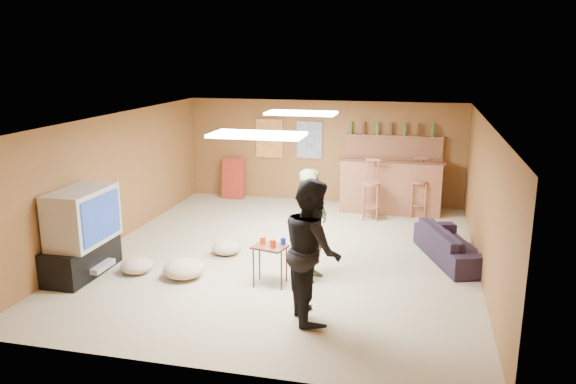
% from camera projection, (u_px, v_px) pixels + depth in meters
% --- Properties ---
extents(ground, '(7.00, 7.00, 0.00)m').
position_uv_depth(ground, '(285.00, 254.00, 9.13)').
color(ground, tan).
rests_on(ground, ground).
extents(ceiling, '(6.00, 7.00, 0.02)m').
position_uv_depth(ceiling, '(285.00, 119.00, 8.59)').
color(ceiling, silver).
rests_on(ceiling, ground).
extents(wall_back, '(6.00, 0.02, 2.20)m').
position_uv_depth(wall_back, '(323.00, 152.00, 12.16)').
color(wall_back, brown).
rests_on(wall_back, ground).
extents(wall_front, '(6.00, 0.02, 2.20)m').
position_uv_depth(wall_front, '(202.00, 270.00, 5.56)').
color(wall_front, brown).
rests_on(wall_front, ground).
extents(wall_left, '(0.02, 7.00, 2.20)m').
position_uv_depth(wall_left, '(114.00, 179.00, 9.53)').
color(wall_left, brown).
rests_on(wall_left, ground).
extents(wall_right, '(0.02, 7.00, 2.20)m').
position_uv_depth(wall_right, '(484.00, 200.00, 8.19)').
color(wall_right, brown).
rests_on(wall_right, ground).
extents(tv_stand, '(0.55, 1.30, 0.50)m').
position_uv_depth(tv_stand, '(82.00, 258.00, 8.26)').
color(tv_stand, black).
rests_on(tv_stand, ground).
extents(dvd_box, '(0.35, 0.50, 0.08)m').
position_uv_depth(dvd_box, '(96.00, 266.00, 8.24)').
color(dvd_box, '#B2B2B7').
rests_on(dvd_box, tv_stand).
extents(tv_body, '(0.60, 1.10, 0.80)m').
position_uv_depth(tv_body, '(82.00, 216.00, 8.09)').
color(tv_body, '#B2B2B7').
rests_on(tv_body, tv_stand).
extents(tv_screen, '(0.02, 0.95, 0.65)m').
position_uv_depth(tv_screen, '(102.00, 218.00, 8.02)').
color(tv_screen, navy).
rests_on(tv_screen, tv_body).
extents(bar_counter, '(2.00, 0.60, 1.10)m').
position_uv_depth(bar_counter, '(391.00, 186.00, 11.44)').
color(bar_counter, brown).
rests_on(bar_counter, ground).
extents(bar_lip, '(2.10, 0.12, 0.05)m').
position_uv_depth(bar_lip, '(391.00, 161.00, 11.07)').
color(bar_lip, '#452116').
rests_on(bar_lip, bar_counter).
extents(bar_shelf, '(2.00, 0.18, 0.05)m').
position_uv_depth(bar_shelf, '(394.00, 136.00, 11.63)').
color(bar_shelf, brown).
rests_on(bar_shelf, bar_backing).
extents(bar_backing, '(2.00, 0.14, 0.60)m').
position_uv_depth(bar_backing, '(393.00, 150.00, 11.73)').
color(bar_backing, brown).
rests_on(bar_backing, bar_counter).
extents(poster_left, '(0.60, 0.03, 0.85)m').
position_uv_depth(poster_left, '(269.00, 139.00, 12.33)').
color(poster_left, '#BF3F26').
rests_on(poster_left, wall_back).
extents(poster_right, '(0.55, 0.03, 0.80)m').
position_uv_depth(poster_right, '(309.00, 140.00, 12.13)').
color(poster_right, '#334C99').
rests_on(poster_right, wall_back).
extents(folding_chair_stack, '(0.50, 0.26, 0.91)m').
position_uv_depth(folding_chair_stack, '(233.00, 178.00, 12.58)').
color(folding_chair_stack, '#9E2C1D').
rests_on(folding_chair_stack, ground).
extents(ceiling_panel_front, '(1.20, 0.60, 0.04)m').
position_uv_depth(ceiling_panel_front, '(257.00, 135.00, 7.18)').
color(ceiling_panel_front, white).
rests_on(ceiling_panel_front, ceiling).
extents(ceiling_panel_back, '(1.20, 0.60, 0.04)m').
position_uv_depth(ceiling_panel_back, '(301.00, 113.00, 9.73)').
color(ceiling_panel_back, white).
rests_on(ceiling_panel_back, ceiling).
extents(person_olive, '(0.49, 0.66, 1.63)m').
position_uv_depth(person_olive, '(313.00, 225.00, 7.96)').
color(person_olive, '#4B5531').
rests_on(person_olive, ground).
extents(person_black, '(0.96, 1.05, 1.76)m').
position_uv_depth(person_black, '(312.00, 250.00, 6.77)').
color(person_black, black).
rests_on(person_black, ground).
extents(sofa, '(1.26, 1.90, 0.52)m').
position_uv_depth(sofa, '(454.00, 244.00, 8.83)').
color(sofa, black).
rests_on(sofa, ground).
extents(tray_table, '(0.52, 0.45, 0.58)m').
position_uv_depth(tray_table, '(270.00, 265.00, 7.88)').
color(tray_table, '#452116').
rests_on(tray_table, ground).
extents(cup_red_near, '(0.09, 0.09, 0.11)m').
position_uv_depth(cup_red_near, '(263.00, 241.00, 7.85)').
color(cup_red_near, red).
rests_on(cup_red_near, tray_table).
extents(cup_red_far, '(0.10, 0.10, 0.12)m').
position_uv_depth(cup_red_far, '(273.00, 244.00, 7.72)').
color(cup_red_far, red).
rests_on(cup_red_far, tray_table).
extents(cup_blue, '(0.10, 0.10, 0.10)m').
position_uv_depth(cup_blue, '(283.00, 241.00, 7.85)').
color(cup_blue, navy).
rests_on(cup_blue, tray_table).
extents(bar_stool_left, '(0.49, 0.49, 1.30)m').
position_uv_depth(bar_stool_left, '(372.00, 187.00, 10.90)').
color(bar_stool_left, brown).
rests_on(bar_stool_left, ground).
extents(bar_stool_right, '(0.45, 0.45, 1.10)m').
position_uv_depth(bar_stool_right, '(419.00, 190.00, 11.10)').
color(bar_stool_right, brown).
rests_on(bar_stool_right, ground).
extents(cushion_near_tv, '(0.80, 0.80, 0.27)m').
position_uv_depth(cushion_near_tv, '(184.00, 268.00, 8.17)').
color(cushion_near_tv, tan).
rests_on(cushion_near_tv, ground).
extents(cushion_mid, '(0.59, 0.59, 0.22)m').
position_uv_depth(cushion_mid, '(226.00, 247.00, 9.13)').
color(cushion_mid, tan).
rests_on(cushion_mid, ground).
extents(cushion_far, '(0.63, 0.63, 0.22)m').
position_uv_depth(cushion_far, '(137.00, 266.00, 8.36)').
color(cushion_far, tan).
rests_on(cushion_far, ground).
extents(bottle_row, '(1.76, 0.08, 0.26)m').
position_uv_depth(bottle_row, '(391.00, 129.00, 11.59)').
color(bottle_row, '#3F7233').
rests_on(bottle_row, bar_shelf).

